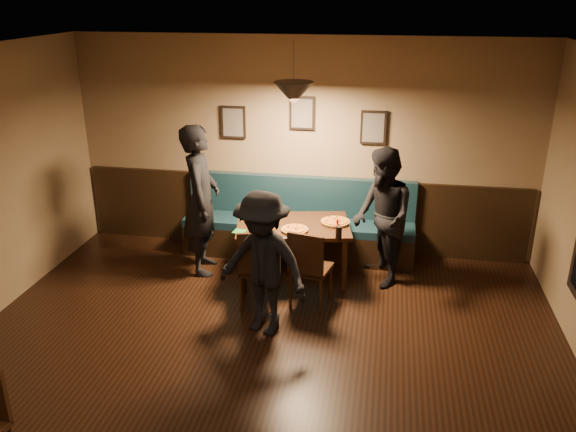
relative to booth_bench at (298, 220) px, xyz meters
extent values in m
plane|color=black|center=(0.00, -3.20, -0.50)|extent=(7.00, 7.00, 0.00)
plane|color=silver|center=(0.00, -3.20, 2.30)|extent=(7.00, 7.00, 0.00)
plane|color=#8C704F|center=(0.00, 0.30, 0.90)|extent=(6.00, 0.00, 6.00)
cube|color=black|center=(0.00, 0.27, 0.00)|extent=(5.88, 0.06, 1.00)
cube|color=black|center=(-0.90, 0.27, 1.20)|extent=(0.32, 0.04, 0.42)
cube|color=black|center=(0.00, 0.27, 1.35)|extent=(0.32, 0.04, 0.42)
cube|color=black|center=(0.90, 0.27, 1.20)|extent=(0.32, 0.04, 0.42)
cone|color=black|center=(0.04, -0.66, 1.75)|extent=(0.44, 0.44, 0.25)
cube|color=black|center=(0.04, -0.66, -0.15)|extent=(1.46, 1.09, 0.71)
imported|color=black|center=(-1.09, -0.62, 0.43)|extent=(0.56, 0.75, 1.86)
imported|color=black|center=(1.08, -0.56, 0.33)|extent=(0.88, 0.98, 1.65)
imported|color=black|center=(-0.06, -1.87, 0.26)|extent=(1.11, 0.86, 1.52)
cylinder|color=gold|center=(-0.38, -0.52, 0.23)|extent=(0.34, 0.34, 0.04)
cylinder|color=orange|center=(0.09, -0.86, 0.23)|extent=(0.32, 0.32, 0.04)
cylinder|color=orange|center=(0.53, -0.54, 0.23)|extent=(0.44, 0.44, 0.04)
cylinder|color=black|center=(0.61, -1.01, 0.29)|extent=(0.07, 0.07, 0.15)
cylinder|color=#9B0A05|center=(0.57, -0.67, 0.27)|extent=(0.03, 0.03, 0.11)
cube|color=#1C6A2B|center=(-0.53, -0.44, 0.21)|extent=(0.18, 0.18, 0.01)
cube|color=#1F7429|center=(-0.53, -0.99, 0.21)|extent=(0.15, 0.15, 0.01)
cube|color=silver|center=(0.00, -1.07, 0.21)|extent=(0.17, 0.07, 0.00)
camera|label=1|loc=(1.08, -6.97, 2.82)|focal=36.34mm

